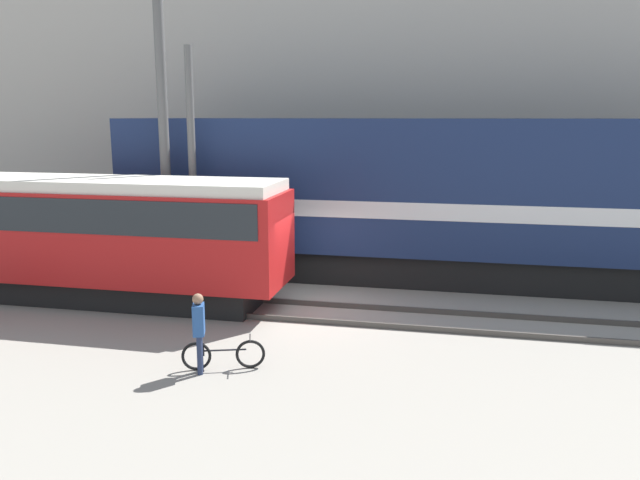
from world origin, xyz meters
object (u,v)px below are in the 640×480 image
freight_locomotive (431,198)px  utility_pole_center (193,169)px  bicycle (224,355)px  utility_pole_left (163,126)px  person (199,325)px  streetcar (62,230)px

freight_locomotive → utility_pole_center: size_ratio=2.74×
bicycle → utility_pole_left: size_ratio=0.17×
freight_locomotive → person: (-4.18, -8.37, -1.63)m
streetcar → utility_pole_left: size_ratio=1.34×
utility_pole_left → person: bearing=-60.0°
freight_locomotive → person: size_ratio=11.72×
streetcar → utility_pole_center: utility_pole_center is taller
person → utility_pole_center: utility_pole_center is taller
bicycle → utility_pole_center: utility_pole_center is taller
freight_locomotive → utility_pole_center: bearing=-163.3°
bicycle → utility_pole_center: bearing=117.8°
streetcar → utility_pole_left: bearing=43.1°
freight_locomotive → person: 9.50m
streetcar → utility_pole_left: (2.23, 2.09, 2.85)m
utility_pole_center → freight_locomotive: bearing=16.7°
streetcar → freight_locomotive: bearing=22.6°
freight_locomotive → utility_pole_left: (-7.82, -2.09, 2.18)m
freight_locomotive → person: bearing=-116.6°
utility_pole_left → freight_locomotive: bearing=15.0°
bicycle → person: bearing=-144.7°
utility_pole_center → streetcar: bearing=-146.1°
streetcar → person: bearing=-35.6°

